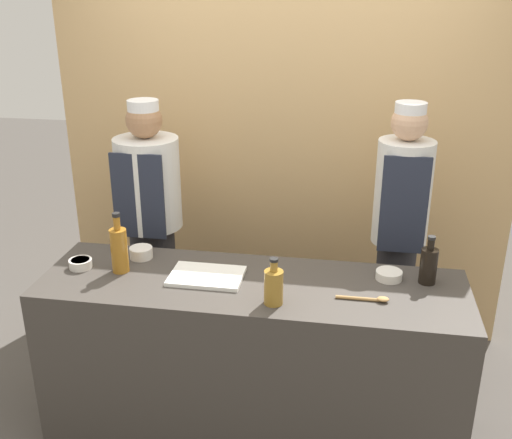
# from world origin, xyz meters

# --- Properties ---
(ground_plane) EXTENTS (14.00, 14.00, 0.00)m
(ground_plane) POSITION_xyz_m (0.00, 0.00, 0.00)
(ground_plane) COLOR #4C4742
(cabinet_wall) EXTENTS (2.88, 0.18, 2.40)m
(cabinet_wall) POSITION_xyz_m (0.00, 1.20, 1.20)
(cabinet_wall) COLOR tan
(cabinet_wall) RESTS_ON ground_plane
(counter) EXTENTS (2.08, 0.63, 0.90)m
(counter) POSITION_xyz_m (0.00, 0.00, 0.45)
(counter) COLOR #3D3833
(counter) RESTS_ON ground_plane
(sauce_bowl_yellow) EXTENTS (0.12, 0.12, 0.05)m
(sauce_bowl_yellow) POSITION_xyz_m (-0.89, 0.01, 0.92)
(sauce_bowl_yellow) COLOR silver
(sauce_bowl_yellow) RESTS_ON counter
(sauce_bowl_red) EXTENTS (0.12, 0.12, 0.06)m
(sauce_bowl_red) POSITION_xyz_m (-0.62, 0.18, 0.93)
(sauce_bowl_red) COLOR silver
(sauce_bowl_red) RESTS_ON counter
(sauce_bowl_orange) EXTENTS (0.13, 0.13, 0.04)m
(sauce_bowl_orange) POSITION_xyz_m (0.66, 0.15, 0.92)
(sauce_bowl_orange) COLOR silver
(sauce_bowl_orange) RESTS_ON counter
(cutting_board) EXTENTS (0.36, 0.25, 0.02)m
(cutting_board) POSITION_xyz_m (-0.23, 0.01, 0.91)
(cutting_board) COLOR white
(cutting_board) RESTS_ON counter
(bottle_vinegar) EXTENTS (0.09, 0.09, 0.22)m
(bottle_vinegar) POSITION_xyz_m (0.13, -0.18, 0.98)
(bottle_vinegar) COLOR olive
(bottle_vinegar) RESTS_ON counter
(bottle_soy) EXTENTS (0.08, 0.08, 0.24)m
(bottle_soy) POSITION_xyz_m (0.84, 0.14, 0.99)
(bottle_soy) COLOR black
(bottle_soy) RESTS_ON counter
(bottle_amber) EXTENTS (0.08, 0.08, 0.31)m
(bottle_amber) POSITION_xyz_m (-0.67, 0.01, 1.02)
(bottle_amber) COLOR #9E661E
(bottle_amber) RESTS_ON counter
(wooden_spoon) EXTENTS (0.24, 0.04, 0.03)m
(wooden_spoon) POSITION_xyz_m (0.56, -0.09, 0.91)
(wooden_spoon) COLOR #B2844C
(wooden_spoon) RESTS_ON counter
(chef_left) EXTENTS (0.38, 0.38, 1.64)m
(chef_left) POSITION_xyz_m (-0.73, 0.64, 0.88)
(chef_left) COLOR #28282D
(chef_left) RESTS_ON ground_plane
(chef_right) EXTENTS (0.31, 0.31, 1.67)m
(chef_right) POSITION_xyz_m (0.73, 0.64, 0.92)
(chef_right) COLOR #28282D
(chef_right) RESTS_ON ground_plane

